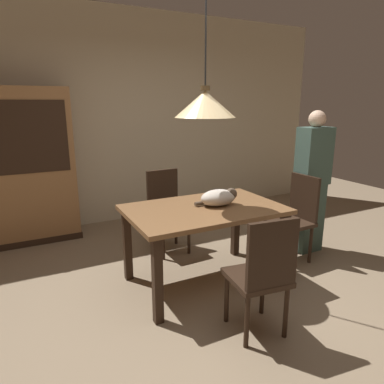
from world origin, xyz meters
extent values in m
plane|color=#847056|center=(0.00, 0.00, 0.00)|extent=(10.00, 10.00, 0.00)
cube|color=beige|center=(0.00, 2.65, 1.45)|extent=(6.40, 0.10, 2.90)
cube|color=brown|center=(0.04, 0.42, 0.73)|extent=(1.40, 0.90, 0.04)
cube|color=black|center=(-0.58, 0.03, 0.35)|extent=(0.07, 0.07, 0.71)
cube|color=black|center=(0.66, 0.03, 0.35)|extent=(0.07, 0.07, 0.71)
cube|color=black|center=(-0.58, 0.81, 0.35)|extent=(0.07, 0.07, 0.71)
cube|color=black|center=(0.66, 0.81, 0.35)|extent=(0.07, 0.07, 0.71)
cube|color=black|center=(0.04, -0.38, 0.43)|extent=(0.44, 0.44, 0.04)
cube|color=black|center=(0.02, -0.55, 0.69)|extent=(0.38, 0.08, 0.48)
cylinder|color=black|center=(0.21, -0.24, 0.21)|extent=(0.04, 0.04, 0.41)
cylinder|color=black|center=(-0.10, -0.20, 0.21)|extent=(0.04, 0.04, 0.41)
cylinder|color=black|center=(0.18, -0.55, 0.21)|extent=(0.04, 0.04, 0.41)
cylinder|color=black|center=(-0.14, -0.52, 0.21)|extent=(0.04, 0.04, 0.41)
cube|color=black|center=(1.09, 0.42, 0.43)|extent=(0.41, 0.41, 0.04)
cube|color=black|center=(1.27, 0.43, 0.69)|extent=(0.05, 0.38, 0.48)
cylinder|color=black|center=(0.92, 0.58, 0.21)|extent=(0.04, 0.04, 0.41)
cylinder|color=black|center=(0.93, 0.26, 0.21)|extent=(0.04, 0.04, 0.41)
cylinder|color=black|center=(1.24, 0.59, 0.21)|extent=(0.04, 0.04, 0.41)
cylinder|color=black|center=(1.25, 0.27, 0.21)|extent=(0.04, 0.04, 0.41)
cube|color=black|center=(0.04, 1.22, 0.43)|extent=(0.42, 0.42, 0.04)
cube|color=black|center=(0.03, 1.40, 0.69)|extent=(0.38, 0.05, 0.48)
cylinder|color=black|center=(-0.12, 1.06, 0.21)|extent=(0.04, 0.04, 0.41)
cylinder|color=black|center=(0.20, 1.07, 0.21)|extent=(0.04, 0.04, 0.41)
cylinder|color=black|center=(-0.13, 1.38, 0.21)|extent=(0.04, 0.04, 0.41)
cylinder|color=black|center=(0.19, 1.39, 0.21)|extent=(0.04, 0.04, 0.41)
ellipsoid|color=beige|center=(0.18, 0.42, 0.82)|extent=(0.35, 0.23, 0.15)
sphere|color=brown|center=(0.31, 0.40, 0.85)|extent=(0.11, 0.11, 0.11)
cylinder|color=brown|center=(0.06, 0.48, 0.78)|extent=(0.18, 0.04, 0.04)
cone|color=beige|center=(0.04, 0.42, 1.66)|extent=(0.52, 0.52, 0.22)
cylinder|color=#513D23|center=(0.04, 0.42, 1.79)|extent=(0.08, 0.08, 0.04)
cylinder|color=black|center=(0.04, 0.42, 2.33)|extent=(0.01, 0.01, 1.04)
cube|color=olive|center=(-1.35, 2.32, 0.93)|extent=(1.10, 0.44, 1.85)
cube|color=black|center=(-1.35, 2.10, 1.29)|extent=(0.97, 0.01, 0.81)
cube|color=black|center=(-1.35, 2.32, 0.04)|extent=(1.12, 0.45, 0.08)
cube|color=#3D564C|center=(1.47, 0.54, 0.40)|extent=(0.30, 0.20, 0.79)
cube|color=#3D564C|center=(1.47, 0.54, 1.10)|extent=(0.36, 0.22, 0.63)
sphere|color=#DBB293|center=(1.47, 0.54, 1.50)|extent=(0.18, 0.18, 0.18)
camera|label=1|loc=(-1.43, -2.21, 1.68)|focal=32.45mm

